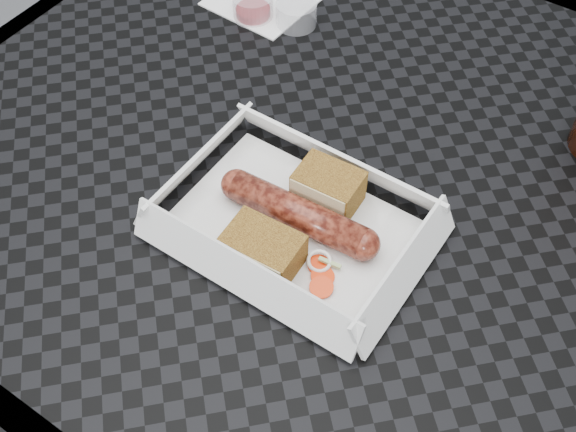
{
  "coord_description": "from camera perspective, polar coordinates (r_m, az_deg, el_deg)",
  "views": [
    {
      "loc": [
        0.3,
        -0.45,
        1.3
      ],
      "look_at": [
        0.07,
        -0.12,
        0.78
      ],
      "focal_mm": 45.0,
      "sensor_mm": 36.0,
      "label": 1
    }
  ],
  "objects": [
    {
      "name": "condiment_cup_sauce",
      "position": [
        0.92,
        -2.8,
        16.22
      ],
      "size": [
        0.05,
        0.05,
        0.03
      ],
      "primitive_type": "cylinder",
      "color": "maroon",
      "rests_on": "patio_table"
    },
    {
      "name": "bread_near",
      "position": [
        0.7,
        3.19,
        2.24
      ],
      "size": [
        0.06,
        0.05,
        0.04
      ],
      "primitive_type": "cube",
      "rotation": [
        0.0,
        0.0,
        0.06
      ],
      "color": "olive",
      "rests_on": "food_tray"
    },
    {
      "name": "bread_far",
      "position": [
        0.65,
        -1.99,
        -2.63
      ],
      "size": [
        0.07,
        0.05,
        0.04
      ],
      "primitive_type": "cube",
      "rotation": [
        0.0,
        0.0,
        0.06
      ],
      "color": "olive",
      "rests_on": "food_tray"
    },
    {
      "name": "ground",
      "position": [
        1.41,
        0.28,
        -15.19
      ],
      "size": [
        60.0,
        60.0,
        0.0
      ],
      "primitive_type": "plane",
      "color": "#555558",
      "rests_on": "ground"
    },
    {
      "name": "patio_table",
      "position": [
        0.83,
        0.46,
        2.85
      ],
      "size": [
        0.8,
        0.8,
        0.74
      ],
      "color": "black",
      "rests_on": "ground"
    },
    {
      "name": "condiment_cup_empty",
      "position": [
        0.91,
        0.66,
        15.7
      ],
      "size": [
        0.05,
        0.05,
        0.03
      ],
      "primitive_type": "cylinder",
      "color": "silver",
      "rests_on": "patio_table"
    },
    {
      "name": "veg_garnish",
      "position": [
        0.66,
        2.72,
        -4.46
      ],
      "size": [
        0.03,
        0.03,
        0.0
      ],
      "color": "#F8360A",
      "rests_on": "food_tray"
    },
    {
      "name": "bratwurst",
      "position": [
        0.68,
        0.81,
        0.19
      ],
      "size": [
        0.17,
        0.04,
        0.03
      ],
      "rotation": [
        0.0,
        0.0,
        0.06
      ],
      "color": "maroon",
      "rests_on": "food_tray"
    },
    {
      "name": "food_tray",
      "position": [
        0.69,
        0.46,
        -0.88
      ],
      "size": [
        0.22,
        0.15,
        0.0
      ],
      "primitive_type": "cube",
      "color": "white",
      "rests_on": "patio_table"
    }
  ]
}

